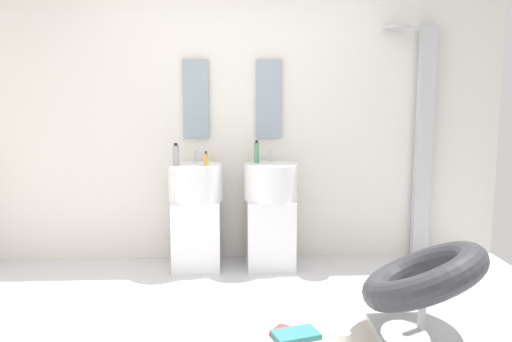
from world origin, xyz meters
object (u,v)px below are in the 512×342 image
at_px(pedestal_sink_right, 271,213).
at_px(soap_bottle_amber, 206,159).
at_px(magazine_teal, 296,335).
at_px(soap_bottle_green, 257,152).
at_px(lounge_chair, 423,284).
at_px(soap_bottle_grey, 176,155).
at_px(pedestal_sink_left, 196,214).
at_px(magazine_red, 290,333).
at_px(shower_column, 422,139).
at_px(coffee_mug, 343,340).

distance_m(pedestal_sink_right, soap_bottle_amber, 0.72).
xyz_separation_m(magazine_teal, soap_bottle_green, (-0.16, 1.47, 0.95)).
bearing_deg(soap_bottle_amber, magazine_teal, -65.69).
height_order(lounge_chair, magazine_teal, lounge_chair).
bearing_deg(lounge_chair, pedestal_sink_right, 119.71).
xyz_separation_m(lounge_chair, soap_bottle_grey, (-1.60, 1.38, 0.63)).
bearing_deg(soap_bottle_green, lounge_chair, -58.40).
distance_m(lounge_chair, soap_bottle_grey, 2.21).
bearing_deg(pedestal_sink_left, pedestal_sink_right, 0.00).
height_order(pedestal_sink_right, lounge_chair, pedestal_sink_right).
relative_size(magazine_red, soap_bottle_green, 1.14).
distance_m(magazine_teal, soap_bottle_green, 1.76).
relative_size(pedestal_sink_right, magazine_red, 4.57).
height_order(shower_column, soap_bottle_grey, shower_column).
relative_size(magazine_teal, soap_bottle_amber, 2.27).
xyz_separation_m(pedestal_sink_right, magazine_red, (0.01, -1.36, -0.45)).
bearing_deg(pedestal_sink_left, lounge_chair, -44.56).
height_order(pedestal_sink_right, shower_column, shower_column).
bearing_deg(coffee_mug, pedestal_sink_right, 101.30).
xyz_separation_m(soap_bottle_amber, soap_bottle_green, (0.42, 0.18, 0.03)).
bearing_deg(soap_bottle_grey, magazine_teal, -58.29).
bearing_deg(soap_bottle_grey, shower_column, 6.18).
xyz_separation_m(pedestal_sink_right, coffee_mug, (0.31, -1.53, -0.41)).
bearing_deg(soap_bottle_green, magazine_red, -84.87).
xyz_separation_m(magazine_red, soap_bottle_green, (-0.13, 1.44, 0.96)).
bearing_deg(lounge_chair, soap_bottle_grey, 139.15).
height_order(pedestal_sink_right, magazine_teal, pedestal_sink_right).
bearing_deg(soap_bottle_green, soap_bottle_amber, -157.27).
xyz_separation_m(lounge_chair, soap_bottle_green, (-0.93, 1.51, 0.63)).
distance_m(coffee_mug, soap_bottle_amber, 1.89).
relative_size(lounge_chair, magazine_red, 4.84).
bearing_deg(pedestal_sink_right, lounge_chair, -60.29).
distance_m(pedestal_sink_left, magazine_red, 1.57).
height_order(pedestal_sink_right, soap_bottle_green, soap_bottle_green).
height_order(pedestal_sink_left, soap_bottle_amber, soap_bottle_amber).
relative_size(shower_column, coffee_mug, 22.31).
distance_m(lounge_chair, soap_bottle_green, 1.88).
xyz_separation_m(pedestal_sink_right, soap_bottle_amber, (-0.54, -0.09, 0.47)).
distance_m(shower_column, soap_bottle_green, 1.48).
bearing_deg(soap_bottle_green, soap_bottle_grey, -169.50).
height_order(pedestal_sink_left, magazine_red, pedestal_sink_left).
xyz_separation_m(magazine_red, magazine_teal, (0.03, -0.03, 0.00)).
bearing_deg(magazine_red, soap_bottle_green, 128.60).
bearing_deg(shower_column, soap_bottle_grey, -173.82).
relative_size(shower_column, soap_bottle_grey, 11.23).
bearing_deg(pedestal_sink_left, soap_bottle_amber, -44.80).
xyz_separation_m(coffee_mug, soap_bottle_green, (-0.42, 1.62, 0.92)).
xyz_separation_m(pedestal_sink_left, magazine_red, (0.65, -1.36, -0.45)).
xyz_separation_m(shower_column, lounge_chair, (-0.54, -1.62, -0.73)).
relative_size(coffee_mug, soap_bottle_green, 0.48).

